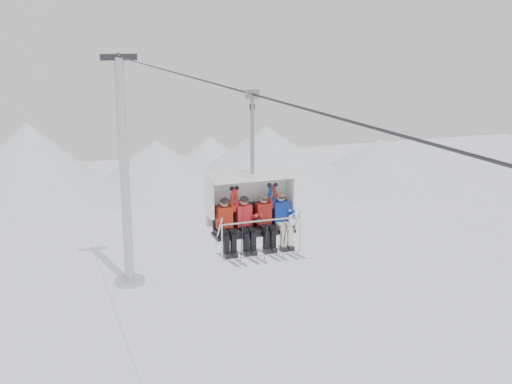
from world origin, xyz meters
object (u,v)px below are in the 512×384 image
object	(u,v)px
skier_center_right	(265,220)
skier_far_right	(282,218)
lift_tower_right	(125,190)
chairlift_carrier	(251,200)
skier_center_left	(245,222)
skier_far_left	(226,224)

from	to	relation	value
skier_center_right	skier_far_right	xyz separation A→B (m)	(0.46, 0.00, 0.00)
lift_tower_right	skier_far_right	distance (m)	22.37
chairlift_carrier	skier_center_left	bearing A→B (deg)	-129.78
skier_center_left	skier_center_right	world-z (taller)	skier_center_left
chairlift_carrier	skier_center_left	xyz separation A→B (m)	(-0.25, -0.30, -0.46)
lift_tower_right	skier_far_right	xyz separation A→B (m)	(0.73, -21.92, 4.40)
skier_center_left	skier_far_right	world-z (taller)	same
skier_far_right	skier_center_left	bearing A→B (deg)	180.00
skier_far_right	skier_far_left	bearing A→B (deg)	180.00
skier_center_right	skier_far_right	size ratio (longest dim) A/B	1.00
skier_far_right	skier_center_right	bearing A→B (deg)	-179.89
skier_far_left	skier_center_left	world-z (taller)	same
skier_center_left	chairlift_carrier	bearing A→B (deg)	50.22
lift_tower_right	skier_center_right	distance (m)	22.36
skier_far_right	chairlift_carrier	bearing A→B (deg)	157.32
skier_far_left	skier_center_left	bearing A→B (deg)	0.00
lift_tower_right	chairlift_carrier	size ratio (longest dim) A/B	3.38
chairlift_carrier	skier_center_right	distance (m)	0.62
chairlift_carrier	skier_far_right	bearing A→B (deg)	-22.68
skier_center_left	skier_center_right	xyz separation A→B (m)	(0.52, -0.00, -0.00)
skier_center_left	skier_center_right	bearing A→B (deg)	-0.10
skier_far_left	lift_tower_right	bearing A→B (deg)	88.02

